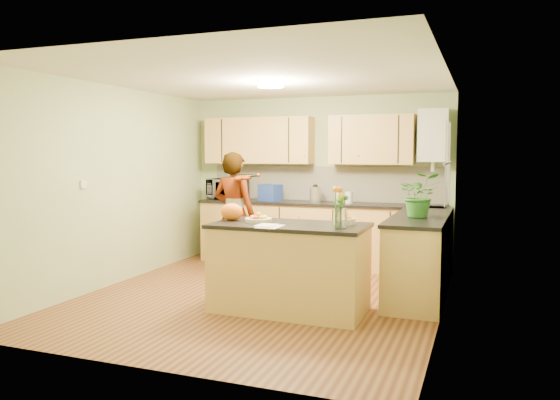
% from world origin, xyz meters
% --- Properties ---
extents(floor, '(4.50, 4.50, 0.00)m').
position_xyz_m(floor, '(0.00, 0.00, 0.00)').
color(floor, '#512B17').
rests_on(floor, ground).
extents(ceiling, '(4.00, 4.50, 0.02)m').
position_xyz_m(ceiling, '(0.00, 0.00, 2.50)').
color(ceiling, silver).
rests_on(ceiling, wall_back).
extents(wall_back, '(4.00, 0.02, 2.50)m').
position_xyz_m(wall_back, '(0.00, 2.25, 1.25)').
color(wall_back, '#94AA79').
rests_on(wall_back, floor).
extents(wall_front, '(4.00, 0.02, 2.50)m').
position_xyz_m(wall_front, '(0.00, -2.25, 1.25)').
color(wall_front, '#94AA79').
rests_on(wall_front, floor).
extents(wall_left, '(0.02, 4.50, 2.50)m').
position_xyz_m(wall_left, '(-2.00, 0.00, 1.25)').
color(wall_left, '#94AA79').
rests_on(wall_left, floor).
extents(wall_right, '(0.02, 4.50, 2.50)m').
position_xyz_m(wall_right, '(2.00, 0.00, 1.25)').
color(wall_right, '#94AA79').
rests_on(wall_right, floor).
extents(back_counter, '(3.64, 0.62, 0.94)m').
position_xyz_m(back_counter, '(0.10, 1.95, 0.47)').
color(back_counter, tan).
rests_on(back_counter, floor).
extents(right_counter, '(0.62, 2.24, 0.94)m').
position_xyz_m(right_counter, '(1.70, 0.85, 0.47)').
color(right_counter, tan).
rests_on(right_counter, floor).
extents(splashback, '(3.60, 0.02, 0.52)m').
position_xyz_m(splashback, '(0.10, 2.23, 1.20)').
color(splashback, white).
rests_on(splashback, back_counter).
extents(upper_cabinets, '(3.20, 0.34, 0.70)m').
position_xyz_m(upper_cabinets, '(-0.18, 2.08, 1.85)').
color(upper_cabinets, tan).
rests_on(upper_cabinets, wall_back).
extents(boiler, '(0.40, 0.30, 0.86)m').
position_xyz_m(boiler, '(1.70, 2.09, 1.90)').
color(boiler, silver).
rests_on(boiler, wall_back).
extents(window_right, '(0.01, 1.30, 1.05)m').
position_xyz_m(window_right, '(1.99, 0.60, 1.55)').
color(window_right, silver).
rests_on(window_right, wall_right).
extents(light_switch, '(0.02, 0.09, 0.09)m').
position_xyz_m(light_switch, '(-1.99, -0.60, 1.30)').
color(light_switch, silver).
rests_on(light_switch, wall_left).
extents(ceiling_lamp, '(0.30, 0.30, 0.07)m').
position_xyz_m(ceiling_lamp, '(0.00, 0.30, 2.46)').
color(ceiling_lamp, '#FFEABF').
rests_on(ceiling_lamp, ceiling).
extents(peninsula_island, '(1.62, 0.83, 0.93)m').
position_xyz_m(peninsula_island, '(0.48, -0.39, 0.47)').
color(peninsula_island, tan).
rests_on(peninsula_island, floor).
extents(fruit_dish, '(0.28, 0.28, 0.10)m').
position_xyz_m(fruit_dish, '(0.13, -0.39, 0.97)').
color(fruit_dish, beige).
rests_on(fruit_dish, peninsula_island).
extents(orange_bowl, '(0.22, 0.22, 0.13)m').
position_xyz_m(orange_bowl, '(1.03, -0.24, 0.98)').
color(orange_bowl, beige).
rests_on(orange_bowl, peninsula_island).
extents(flower_vase, '(0.25, 0.25, 0.45)m').
position_xyz_m(flower_vase, '(1.08, -0.57, 1.23)').
color(flower_vase, silver).
rests_on(flower_vase, peninsula_island).
extents(orange_bag, '(0.27, 0.23, 0.19)m').
position_xyz_m(orange_bag, '(-0.21, -0.34, 1.02)').
color(orange_bag, orange).
rests_on(orange_bag, peninsula_island).
extents(papers, '(0.22, 0.30, 0.01)m').
position_xyz_m(papers, '(0.38, -0.69, 0.93)').
color(papers, white).
rests_on(papers, peninsula_island).
extents(violinist, '(0.66, 0.47, 1.68)m').
position_xyz_m(violinist, '(-0.77, 0.91, 0.84)').
color(violinist, tan).
rests_on(violinist, floor).
extents(violin, '(0.62, 0.54, 0.16)m').
position_xyz_m(violin, '(-0.57, 0.69, 1.34)').
color(violin, '#4C1704').
rests_on(violin, violinist).
extents(microwave, '(0.59, 0.42, 0.32)m').
position_xyz_m(microwave, '(-1.39, 1.97, 1.10)').
color(microwave, silver).
rests_on(microwave, back_counter).
extents(blue_box, '(0.36, 0.31, 0.25)m').
position_xyz_m(blue_box, '(-0.66, 1.95, 1.06)').
color(blue_box, navy).
rests_on(blue_box, back_counter).
extents(kettle, '(0.16, 0.16, 0.30)m').
position_xyz_m(kettle, '(0.05, 1.97, 1.06)').
color(kettle, silver).
rests_on(kettle, back_counter).
extents(jar_cream, '(0.14, 0.14, 0.18)m').
position_xyz_m(jar_cream, '(0.40, 1.99, 1.03)').
color(jar_cream, beige).
rests_on(jar_cream, back_counter).
extents(jar_white, '(0.13, 0.13, 0.17)m').
position_xyz_m(jar_white, '(0.56, 1.93, 1.02)').
color(jar_white, silver).
rests_on(jar_white, back_counter).
extents(potted_plant, '(0.52, 0.47, 0.51)m').
position_xyz_m(potted_plant, '(1.70, 0.55, 1.19)').
color(potted_plant, '#2D7226').
rests_on(potted_plant, right_counter).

